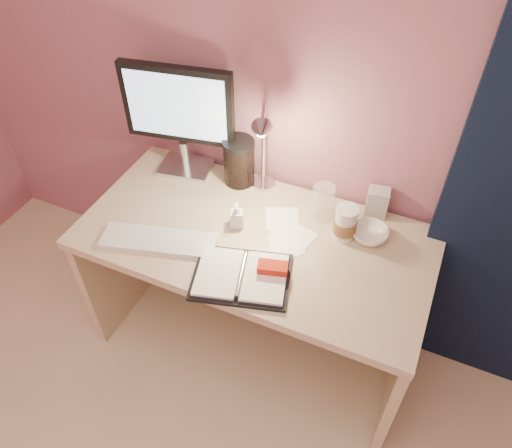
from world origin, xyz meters
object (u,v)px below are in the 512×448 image
at_px(coffee_cup, 345,224).
at_px(lotion_bottle, 237,215).
at_px(desk, 262,260).
at_px(dark_jar, 239,164).
at_px(monitor, 179,111).
at_px(bowl, 370,234).
at_px(planner, 244,275).
at_px(desk_lamp, 244,144).
at_px(product_box, 377,202).
at_px(clear_cup, 323,202).
at_px(keyboard, 159,241).

bearing_deg(coffee_cup, lotion_bottle, -164.31).
distance_m(desk, lotion_bottle, 0.30).
height_order(coffee_cup, dark_jar, dark_jar).
xyz_separation_m(monitor, bowl, (0.88, -0.09, -0.28)).
bearing_deg(monitor, planner, -52.93).
relative_size(desk, planner, 3.42).
distance_m(dark_jar, desk_lamp, 0.21).
xyz_separation_m(monitor, product_box, (0.87, 0.05, -0.24)).
height_order(desk, clear_cup, clear_cup).
bearing_deg(desk_lamp, bowl, -22.25).
distance_m(planner, lotion_bottle, 0.28).
bearing_deg(dark_jar, clear_cup, -9.97).
bearing_deg(monitor, desk_lamp, -22.10).
relative_size(lotion_bottle, dark_jar, 0.59).
xyz_separation_m(clear_cup, lotion_bottle, (-0.29, -0.19, -0.02)).
bearing_deg(keyboard, coffee_cup, 11.12).
distance_m(clear_cup, dark_jar, 0.41).
height_order(clear_cup, desk_lamp, desk_lamp).
xyz_separation_m(monitor, keyboard, (0.13, -0.45, -0.29)).
height_order(monitor, desk_lamp, monitor).
distance_m(coffee_cup, clear_cup, 0.14).
xyz_separation_m(desk, product_box, (0.40, 0.24, 0.29)).
bearing_deg(product_box, planner, -133.05).
distance_m(desk, keyboard, 0.48).
height_order(coffee_cup, product_box, coffee_cup).
bearing_deg(clear_cup, lotion_bottle, -147.60).
distance_m(keyboard, product_box, 0.89).
bearing_deg(monitor, keyboard, -83.48).
relative_size(keyboard, bowl, 3.09).
xyz_separation_m(desk, lotion_bottle, (-0.09, -0.05, 0.28)).
relative_size(dark_jar, desk_lamp, 0.43).
bearing_deg(desk_lamp, product_box, -6.95).
relative_size(planner, clear_cup, 2.64).
distance_m(keyboard, desk_lamp, 0.50).
relative_size(coffee_cup, bowl, 1.02).
distance_m(monitor, dark_jar, 0.33).
xyz_separation_m(planner, lotion_bottle, (-0.14, 0.24, 0.04)).
distance_m(coffee_cup, lotion_bottle, 0.43).
bearing_deg(coffee_cup, product_box, 65.04).
bearing_deg(product_box, coffee_cup, -124.44).
height_order(clear_cup, bowl, clear_cup).
xyz_separation_m(keyboard, product_box, (0.73, 0.50, 0.05)).
distance_m(keyboard, bowl, 0.83).
bearing_deg(desk, lotion_bottle, -151.30).
bearing_deg(keyboard, dark_jar, 59.38).
bearing_deg(bowl, keyboard, -154.44).
height_order(coffee_cup, clear_cup, clear_cup).
relative_size(coffee_cup, desk_lamp, 0.33).
bearing_deg(planner, dark_jar, 101.48).
height_order(clear_cup, dark_jar, dark_jar).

